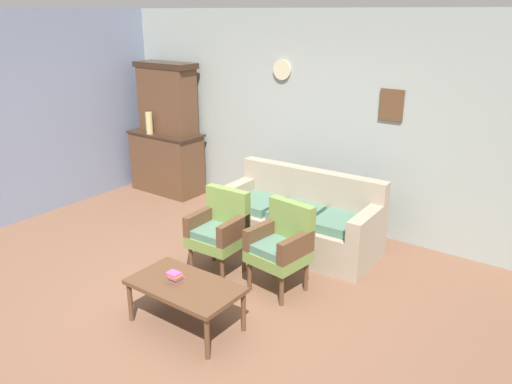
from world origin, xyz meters
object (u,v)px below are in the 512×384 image
object	(u,v)px
side_cabinet	(167,162)
floral_couch	(300,222)
book_stack_on_table	(175,277)
armchair_near_cabinet	(220,228)
vase_on_cabinet	(149,123)
armchair_near_couch_end	(282,244)
coffee_table	(185,288)

from	to	relation	value
side_cabinet	floral_couch	bearing A→B (deg)	-10.71
side_cabinet	book_stack_on_table	xyz separation A→B (m)	(2.64, -2.49, -0.01)
side_cabinet	floral_couch	world-z (taller)	side_cabinet
armchair_near_cabinet	side_cabinet	bearing A→B (deg)	146.98
vase_on_cabinet	armchair_near_couch_end	world-z (taller)	vase_on_cabinet
vase_on_cabinet	armchair_near_couch_end	bearing A→B (deg)	-21.40
coffee_table	floral_couch	bearing A→B (deg)	90.83
side_cabinet	coffee_table	bearing A→B (deg)	-42.14
armchair_near_couch_end	book_stack_on_table	size ratio (longest dim) A/B	7.14
vase_on_cabinet	book_stack_on_table	xyz separation A→B (m)	(2.77, -2.30, -0.63)
vase_on_cabinet	floral_couch	xyz separation A→B (m)	(2.84, -0.32, -0.77)
floral_couch	armchair_near_couch_end	distance (m)	1.01
armchair_near_cabinet	armchair_near_couch_end	xyz separation A→B (m)	(0.74, 0.07, 0.00)
vase_on_cabinet	coffee_table	size ratio (longest dim) A/B	0.32
side_cabinet	floral_couch	size ratio (longest dim) A/B	0.61
armchair_near_couch_end	floral_couch	bearing A→B (deg)	110.89
side_cabinet	floral_couch	distance (m)	2.76
armchair_near_cabinet	book_stack_on_table	size ratio (longest dim) A/B	7.14
armchair_near_couch_end	book_stack_on_table	xyz separation A→B (m)	(-0.43, -1.05, -0.04)
floral_couch	coffee_table	world-z (taller)	floral_couch
vase_on_cabinet	floral_couch	world-z (taller)	vase_on_cabinet
vase_on_cabinet	book_stack_on_table	distance (m)	3.65
side_cabinet	book_stack_on_table	bearing A→B (deg)	-43.33
armchair_near_couch_end	coffee_table	xyz separation A→B (m)	(-0.33, -1.04, -0.12)
armchair_near_couch_end	book_stack_on_table	bearing A→B (deg)	-112.16
side_cabinet	book_stack_on_table	distance (m)	3.62
coffee_table	vase_on_cabinet	bearing A→B (deg)	141.40
floral_couch	armchair_near_cabinet	world-z (taller)	same
vase_on_cabinet	coffee_table	bearing A→B (deg)	-38.60
vase_on_cabinet	armchair_near_cabinet	size ratio (longest dim) A/B	0.36
side_cabinet	armchair_near_couch_end	xyz separation A→B (m)	(3.06, -1.44, 0.03)
coffee_table	armchair_near_couch_end	bearing A→B (deg)	72.57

